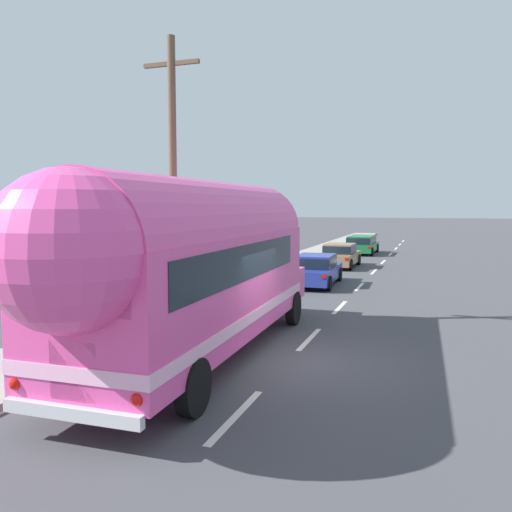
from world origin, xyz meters
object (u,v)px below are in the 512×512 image
at_px(car_third, 362,243).
at_px(painted_bus, 194,262).
at_px(car_second, 340,255).
at_px(utility_pole, 173,176).
at_px(car_lead, 316,269).

bearing_deg(car_third, painted_bus, -89.77).
xyz_separation_m(painted_bus, car_second, (-0.21, 19.60, -1.57)).
bearing_deg(car_third, utility_pole, -95.49).
relative_size(painted_bus, car_third, 2.44).
distance_m(utility_pole, car_lead, 9.74).
bearing_deg(car_lead, painted_bus, -89.83).
distance_m(painted_bus, car_second, 19.66).
bearing_deg(painted_bus, utility_pole, 123.67).
distance_m(car_lead, car_third, 15.95).
xyz_separation_m(car_lead, car_third, (-0.08, 15.95, 0.06)).
bearing_deg(car_second, utility_pole, -98.15).
relative_size(car_lead, car_third, 0.95).
bearing_deg(car_lead, car_second, 91.35).
bearing_deg(utility_pole, car_third, 84.51).
bearing_deg(car_third, car_second, -90.60).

